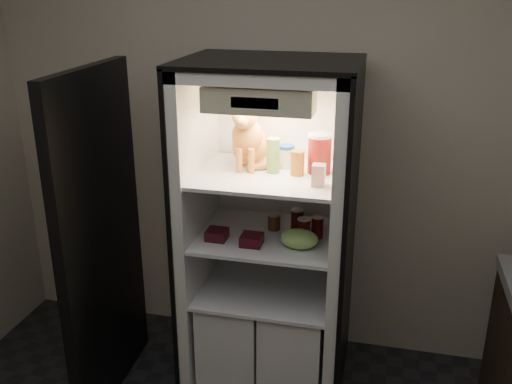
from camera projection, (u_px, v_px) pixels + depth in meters
room_shell at (172, 205)px, 1.66m from camera, size 3.60×3.60×3.60m
refrigerator at (270, 254)px, 3.21m from camera, size 0.90×0.72×1.88m
fridge_door at (101, 244)px, 3.04m from camera, size 0.10×0.87×1.85m
tabby_cat at (249, 139)px, 3.04m from camera, size 0.34×0.38×0.40m
parmesan_shaker at (273, 155)px, 2.97m from camera, size 0.07×0.07×0.18m
mayo_tub at (286, 156)px, 3.06m from camera, size 0.09×0.09×0.12m
salsa_jar at (297, 163)px, 2.94m from camera, size 0.07×0.07×0.13m
pepper_jar at (319, 153)px, 2.96m from camera, size 0.12×0.12×0.21m
cream_carton at (319, 175)px, 2.78m from camera, size 0.06×0.06×0.11m
soda_can_a at (297, 221)px, 3.12m from camera, size 0.07×0.07×0.13m
soda_can_b at (317, 227)px, 3.05m from camera, size 0.06×0.06×0.12m
soda_can_c at (304, 230)px, 3.00m from camera, size 0.07×0.07×0.13m
condiment_jar at (274, 221)px, 3.15m from camera, size 0.07×0.07×0.10m
grape_bag at (299, 239)px, 2.93m from camera, size 0.20×0.14×0.10m
berry_box_left at (217, 234)px, 3.04m from camera, size 0.11×0.11×0.05m
berry_box_right at (252, 240)px, 2.97m from camera, size 0.11×0.11×0.06m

